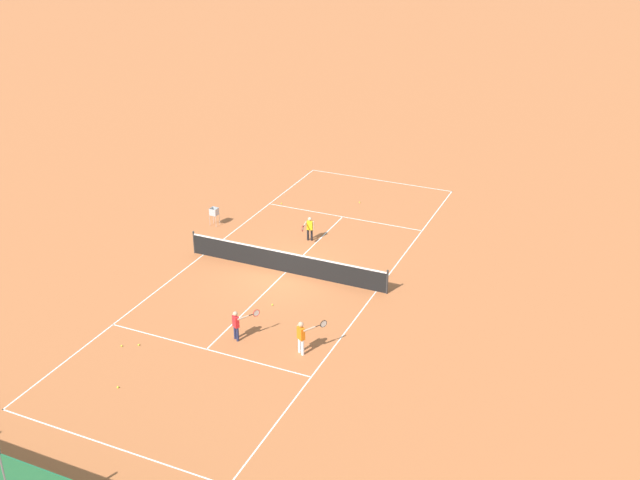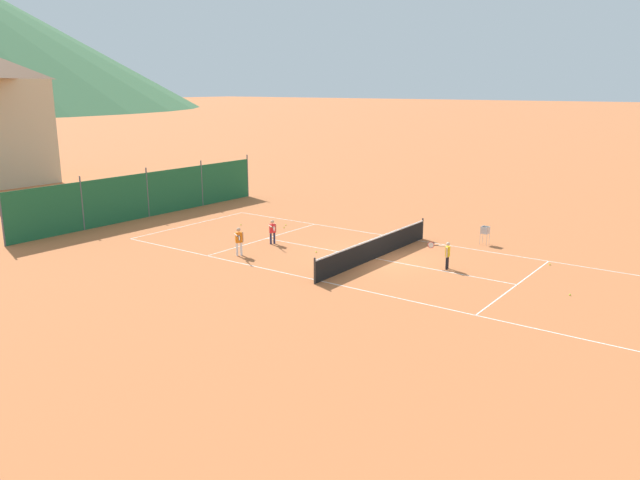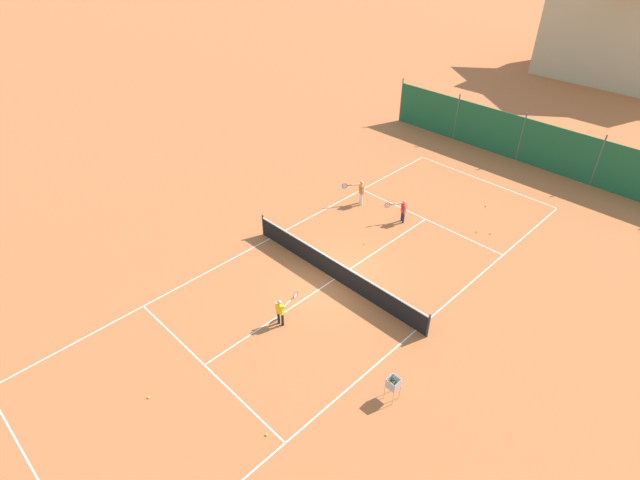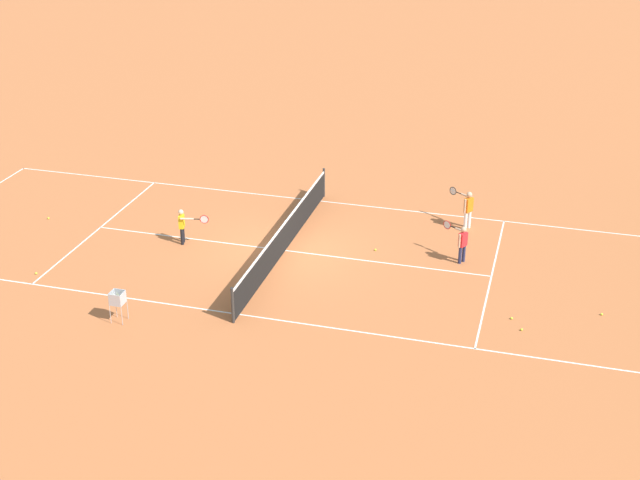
% 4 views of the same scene
% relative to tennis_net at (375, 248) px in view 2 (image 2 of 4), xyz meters
% --- Properties ---
extents(ground_plane, '(600.00, 600.00, 0.00)m').
position_rel_tennis_net_xyz_m(ground_plane, '(0.00, 0.00, -0.50)').
color(ground_plane, '#BC6638').
extents(court_line_markings, '(8.25, 23.85, 0.01)m').
position_rel_tennis_net_xyz_m(court_line_markings, '(0.00, 0.00, -0.50)').
color(court_line_markings, white).
rests_on(court_line_markings, ground).
extents(tennis_net, '(9.18, 0.08, 1.06)m').
position_rel_tennis_net_xyz_m(tennis_net, '(0.00, 0.00, 0.00)').
color(tennis_net, '#2D2D2D').
rests_on(tennis_net, ground).
extents(windscreen_fence_far, '(17.28, 0.08, 2.90)m').
position_rel_tennis_net_xyz_m(windscreen_fence_far, '(-0.00, 15.50, 0.81)').
color(windscreen_fence_far, '#1E6038').
rests_on(windscreen_fence_far, ground).
extents(player_far_baseline, '(0.87, 0.88, 1.30)m').
position_rel_tennis_net_xyz_m(player_far_baseline, '(-3.23, 5.23, 0.26)').
color(player_far_baseline, white).
rests_on(player_far_baseline, ground).
extents(player_near_baseline, '(0.80, 0.83, 1.19)m').
position_rel_tennis_net_xyz_m(player_near_baseline, '(-0.71, 5.38, 0.20)').
color(player_near_baseline, '#23284C').
rests_on(player_near_baseline, ground).
extents(player_far_service, '(0.39, 1.02, 1.17)m').
position_rel_tennis_net_xyz_m(player_far_service, '(0.37, -3.23, 0.18)').
color(player_far_service, black).
rests_on(player_far_service, ground).
extents(tennis_ball_by_net_left, '(0.07, 0.07, 0.07)m').
position_rel_tennis_net_xyz_m(tennis_ball_by_net_left, '(2.35, 7.18, -0.47)').
color(tennis_ball_by_net_left, '#CCE033').
rests_on(tennis_ball_by_net_left, ground).
extents(tennis_ball_alley_left, '(0.07, 0.07, 0.07)m').
position_rel_tennis_net_xyz_m(tennis_ball_alley_left, '(2.88, 7.48, -0.47)').
color(tennis_ball_alley_left, '#CCE033').
rests_on(tennis_ball_alley_left, ground).
extents(tennis_ball_service_box, '(0.07, 0.07, 0.07)m').
position_rel_tennis_net_xyz_m(tennis_ball_service_box, '(-0.13, -8.41, -0.47)').
color(tennis_ball_service_box, '#CCE033').
rests_on(tennis_ball_service_box, ground).
extents(tennis_ball_near_corner, '(0.07, 0.07, 0.07)m').
position_rel_tennis_net_xyz_m(tennis_ball_near_corner, '(1.47, 9.52, -0.47)').
color(tennis_ball_near_corner, '#CCE033').
rests_on(tennis_ball_near_corner, ground).
extents(tennis_ball_by_net_right, '(0.07, 0.07, 0.07)m').
position_rel_tennis_net_xyz_m(tennis_ball_by_net_right, '(3.52, -6.62, -0.47)').
color(tennis_ball_by_net_right, '#CCE033').
rests_on(tennis_ball_by_net_right, ground).
extents(tennis_ball_mid_court, '(0.07, 0.07, 0.07)m').
position_rel_tennis_net_xyz_m(tennis_ball_mid_court, '(-0.75, 2.73, -0.47)').
color(tennis_ball_mid_court, '#CCE033').
rests_on(tennis_ball_mid_court, ground).
extents(ball_hopper, '(0.36, 0.36, 0.89)m').
position_rel_tennis_net_xyz_m(ball_hopper, '(5.28, -2.98, 0.15)').
color(ball_hopper, '#B7B7BC').
rests_on(ball_hopper, ground).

